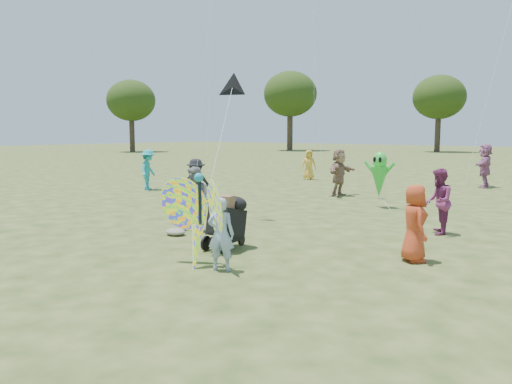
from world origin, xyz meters
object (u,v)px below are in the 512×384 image
butterfly_kite (198,219)px  crowd_i (148,170)px  adult_man (196,200)px  jogging_stroller (228,219)px  crowd_b (196,183)px  crowd_d (339,172)px  crowd_e (438,201)px  crowd_a (414,223)px  child_girl (221,234)px  crowd_j (485,166)px  alien_kite (379,176)px  crowd_g (309,165)px

butterfly_kite → crowd_i: bearing=145.2°
adult_man → jogging_stroller: adult_man is taller
crowd_i → crowd_b: bearing=-142.6°
crowd_d → crowd_e: bearing=-131.6°
crowd_a → child_girl: bearing=97.4°
crowd_a → crowd_e: bearing=-30.9°
jogging_stroller → crowd_j: bearing=76.5°
crowd_e → crowd_a: bearing=-10.1°
crowd_e → butterfly_kite: 5.88m
crowd_d → jogging_stroller: 9.12m
crowd_b → crowd_j: crowd_j is taller
adult_man → jogging_stroller: 1.91m
child_girl → crowd_j: size_ratio=0.68×
adult_man → jogging_stroller: size_ratio=1.40×
adult_man → butterfly_kite: (2.21, -2.09, 0.08)m
crowd_b → crowd_d: 5.67m
crowd_e → crowd_d: bearing=-152.4°
crowd_i → alien_kite: bearing=-110.6°
crowd_a → crowd_j: bearing=-31.7°
crowd_b → alien_kite: bearing=-8.1°
crowd_d → crowd_j: 7.23m
crowd_a → crowd_b: bearing=33.5°
adult_man → butterfly_kite: butterfly_kite is taller
adult_man → crowd_b: adult_man is taller
crowd_g → alien_kite: bearing=-85.2°
child_girl → crowd_e: size_ratio=0.83×
alien_kite → crowd_j: bearing=83.2°
child_girl → crowd_g: bearing=-89.7°
crowd_a → crowd_e: 2.77m
crowd_d → crowd_j: bearing=-27.7°
butterfly_kite → crowd_e: bearing=67.2°
crowd_b → jogging_stroller: bearing=-84.8°
crowd_e → butterfly_kite: size_ratio=0.82×
child_girl → crowd_e: (1.79, 5.36, 0.13)m
adult_man → crowd_e: bearing=25.9°
crowd_b → crowd_e: crowd_e is taller
crowd_g → alien_kite: alien_kite is taller
crowd_d → jogging_stroller: crowd_d is taller
crowd_a → crowd_j: (-2.38, 13.77, 0.22)m
crowd_a → butterfly_kite: bearing=92.6°
crowd_e → crowd_j: size_ratio=0.82×
crowd_a → alien_kite: alien_kite is taller
crowd_g → jogging_stroller: crowd_g is taller
crowd_j → jogging_stroller: 15.20m
crowd_i → crowd_j: size_ratio=0.89×
crowd_i → jogging_stroller: crowd_i is taller
crowd_d → crowd_e: size_ratio=1.14×
crowd_a → crowd_i: bearing=30.2°
adult_man → crowd_d: size_ratio=0.89×
crowd_a → crowd_g: (-10.06, 12.01, 0.03)m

